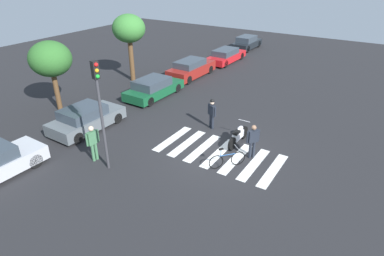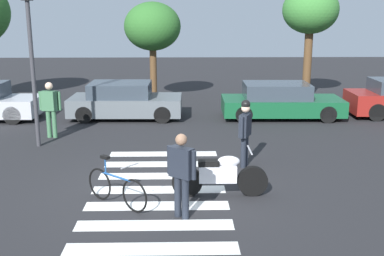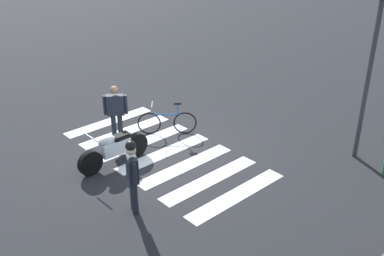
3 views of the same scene
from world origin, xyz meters
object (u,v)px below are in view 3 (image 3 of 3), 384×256
at_px(police_motorcycle, 114,149).
at_px(officer_on_foot, 116,110).
at_px(leaning_bicycle, 167,122).
at_px(officer_by_motorcycle, 132,172).
at_px(traffic_light_pole, 375,39).

xyz_separation_m(police_motorcycle, officer_on_foot, (-0.81, -1.08, 0.49)).
bearing_deg(leaning_bicycle, officer_by_motorcycle, 39.54).
relative_size(officer_on_foot, officer_by_motorcycle, 0.96).
relative_size(officer_by_motorcycle, traffic_light_pole, 0.36).
height_order(police_motorcycle, officer_by_motorcycle, officer_by_motorcycle).
xyz_separation_m(leaning_bicycle, officer_on_foot, (1.33, -0.61, 0.57)).
bearing_deg(police_motorcycle, traffic_light_pole, 141.94).
bearing_deg(leaning_bicycle, police_motorcycle, 12.17).
height_order(police_motorcycle, officer_on_foot, officer_on_foot).
bearing_deg(officer_by_motorcycle, officer_on_foot, -117.81).
xyz_separation_m(officer_on_foot, traffic_light_pole, (-4.21, 5.01, 2.26)).
xyz_separation_m(officer_by_motorcycle, traffic_light_pole, (-5.81, 1.98, 2.21)).
distance_m(police_motorcycle, traffic_light_pole, 6.95).
bearing_deg(police_motorcycle, officer_by_motorcycle, 68.13).
bearing_deg(officer_on_foot, police_motorcycle, 52.89).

